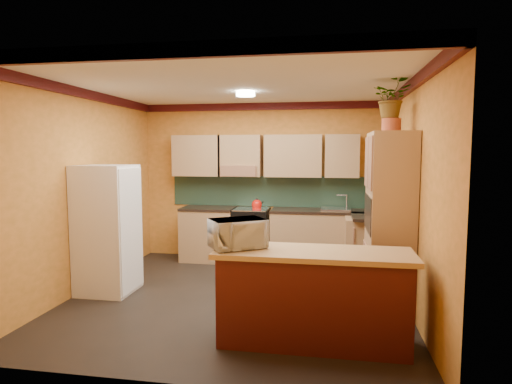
# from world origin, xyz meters

# --- Properties ---
(room_shell) EXTENTS (4.24, 4.24, 2.72)m
(room_shell) POSITION_xyz_m (0.02, 0.28, 2.09)
(room_shell) COLOR black
(room_shell) RESTS_ON ground
(base_cabinets_back) EXTENTS (3.65, 0.60, 0.88)m
(base_cabinets_back) POSITION_xyz_m (0.49, 1.80, 0.44)
(base_cabinets_back) COLOR tan
(base_cabinets_back) RESTS_ON ground
(countertop_back) EXTENTS (3.65, 0.62, 0.04)m
(countertop_back) POSITION_xyz_m (0.49, 1.80, 0.90)
(countertop_back) COLOR black
(countertop_back) RESTS_ON base_cabinets_back
(stove) EXTENTS (0.58, 0.58, 0.91)m
(stove) POSITION_xyz_m (-0.14, 1.80, 0.46)
(stove) COLOR black
(stove) RESTS_ON ground
(kettle) EXTENTS (0.17, 0.17, 0.18)m
(kettle) POSITION_xyz_m (-0.04, 1.75, 1.00)
(kettle) COLOR red
(kettle) RESTS_ON stove
(sink) EXTENTS (0.48, 0.40, 0.03)m
(sink) POSITION_xyz_m (1.26, 1.80, 0.94)
(sink) COLOR silver
(sink) RESTS_ON countertop_back
(base_cabinets_right) EXTENTS (0.60, 0.80, 0.88)m
(base_cabinets_right) POSITION_xyz_m (1.80, 1.29, 0.44)
(base_cabinets_right) COLOR tan
(base_cabinets_right) RESTS_ON ground
(countertop_right) EXTENTS (0.62, 0.80, 0.04)m
(countertop_right) POSITION_xyz_m (1.80, 1.29, 0.90)
(countertop_right) COLOR black
(countertop_right) RESTS_ON base_cabinets_right
(fridge) EXTENTS (0.68, 0.66, 1.70)m
(fridge) POSITION_xyz_m (-1.75, -0.06, 0.85)
(fridge) COLOR white
(fridge) RESTS_ON ground
(pantry) EXTENTS (0.48, 0.90, 2.10)m
(pantry) POSITION_xyz_m (1.85, -0.08, 1.05)
(pantry) COLOR tan
(pantry) RESTS_ON ground
(fern_pot) EXTENTS (0.22, 0.22, 0.16)m
(fern_pot) POSITION_xyz_m (1.85, -0.03, 2.18)
(fern_pot) COLOR #AE4B2A
(fern_pot) RESTS_ON pantry
(fern) EXTENTS (0.46, 0.41, 0.46)m
(fern) POSITION_xyz_m (1.85, -0.03, 2.49)
(fern) COLOR tan
(fern) RESTS_ON fern_pot
(breakfast_bar) EXTENTS (1.80, 0.55, 0.88)m
(breakfast_bar) POSITION_xyz_m (1.01, -1.18, 0.44)
(breakfast_bar) COLOR #531613
(breakfast_bar) RESTS_ON ground
(bar_top) EXTENTS (1.90, 0.65, 0.05)m
(bar_top) POSITION_xyz_m (1.01, -1.18, 0.91)
(bar_top) COLOR tan
(bar_top) RESTS_ON breakfast_bar
(microwave) EXTENTS (0.62, 0.58, 0.29)m
(microwave) POSITION_xyz_m (0.26, -1.18, 1.07)
(microwave) COLOR white
(microwave) RESTS_ON bar_top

